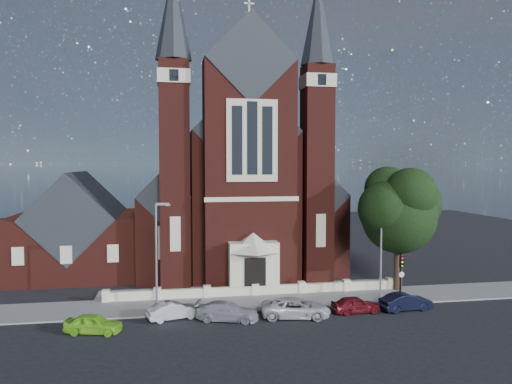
% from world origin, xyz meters
% --- Properties ---
extents(ground, '(120.00, 120.00, 0.00)m').
position_xyz_m(ground, '(0.00, 15.00, 0.00)').
color(ground, black).
rests_on(ground, ground).
extents(pavement_strip, '(60.00, 5.00, 0.12)m').
position_xyz_m(pavement_strip, '(0.00, 4.50, 0.00)').
color(pavement_strip, slate).
rests_on(pavement_strip, ground).
extents(forecourt_paving, '(26.00, 3.00, 0.14)m').
position_xyz_m(forecourt_paving, '(0.00, 8.50, 0.00)').
color(forecourt_paving, slate).
rests_on(forecourt_paving, ground).
extents(forecourt_wall, '(24.00, 0.40, 0.90)m').
position_xyz_m(forecourt_wall, '(0.00, 6.50, 0.00)').
color(forecourt_wall, '#B2AA8E').
rests_on(forecourt_wall, ground).
extents(church, '(20.01, 34.90, 29.20)m').
position_xyz_m(church, '(-0.00, 22.94, 8.19)').
color(church, '#4B1A14').
rests_on(church, ground).
extents(parish_hall, '(12.00, 12.20, 10.24)m').
position_xyz_m(parish_hall, '(-16.00, 18.00, 4.01)').
color(parish_hall, '#4B1A14').
rests_on(parish_hall, ground).
extents(street_tree, '(6.40, 6.60, 10.70)m').
position_xyz_m(street_tree, '(12.60, 5.71, 6.96)').
color(street_tree, black).
rests_on(street_tree, ground).
extents(street_lamp_left, '(1.16, 0.22, 8.09)m').
position_xyz_m(street_lamp_left, '(-7.91, 4.00, 4.60)').
color(street_lamp_left, gray).
rests_on(street_lamp_left, ground).
extents(street_lamp_right, '(1.16, 0.22, 8.09)m').
position_xyz_m(street_lamp_right, '(10.09, 4.00, 4.60)').
color(street_lamp_right, gray).
rests_on(street_lamp_right, ground).
extents(traffic_signal, '(0.28, 0.42, 4.00)m').
position_xyz_m(traffic_signal, '(11.00, 2.43, 2.58)').
color(traffic_signal, black).
rests_on(traffic_signal, ground).
extents(car_lime_van, '(3.96, 2.36, 1.26)m').
position_xyz_m(car_lime_van, '(-11.94, -0.75, 0.63)').
color(car_lime_van, '#87DB2B').
rests_on(car_lime_van, ground).
extents(car_silver_a, '(3.98, 2.34, 1.24)m').
position_xyz_m(car_silver_a, '(-6.77, 1.35, 0.62)').
color(car_silver_a, '#ACAFB4').
rests_on(car_silver_a, ground).
extents(car_silver_b, '(4.81, 3.11, 1.30)m').
position_xyz_m(car_silver_b, '(-3.06, 0.42, 0.65)').
color(car_silver_b, '#9B9CA2').
rests_on(car_silver_b, ground).
extents(car_white_suv, '(5.30, 3.12, 1.38)m').
position_xyz_m(car_white_suv, '(1.87, 0.21, 0.69)').
color(car_white_suv, silver).
rests_on(car_white_suv, ground).
extents(car_dark_red, '(3.72, 1.66, 1.24)m').
position_xyz_m(car_dark_red, '(6.51, 0.54, 0.62)').
color(car_dark_red, maroon).
rests_on(car_dark_red, ground).
extents(car_navy, '(4.12, 1.87, 1.31)m').
position_xyz_m(car_navy, '(10.43, 0.43, 0.66)').
color(car_navy, black).
rests_on(car_navy, ground).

